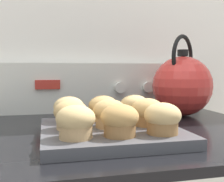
# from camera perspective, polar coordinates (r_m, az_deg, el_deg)

# --- Properties ---
(wall_back) EXTENTS (8.00, 0.05, 2.40)m
(wall_back) POSITION_cam_1_polar(r_m,az_deg,el_deg) (1.05, -3.44, 11.99)
(wall_back) COLOR white
(wall_back) RESTS_ON ground_plane
(control_panel) EXTENTS (0.77, 0.07, 0.17)m
(control_panel) POSITION_cam_1_polar(r_m,az_deg,el_deg) (0.99, -2.76, 0.75)
(control_panel) COLOR silver
(control_panel) RESTS_ON stove_range
(muffin_pan) EXTENTS (0.29, 0.29, 0.02)m
(muffin_pan) POSITION_cam_1_polar(r_m,az_deg,el_deg) (0.62, -0.44, -8.33)
(muffin_pan) COLOR #4C4C51
(muffin_pan) RESTS_ON stove_range
(muffin_r0_c0) EXTENTS (0.07, 0.07, 0.06)m
(muffin_r0_c0) POSITION_cam_1_polar(r_m,az_deg,el_deg) (0.52, -7.38, -6.25)
(muffin_r0_c0) COLOR tan
(muffin_r0_c0) RESTS_ON muffin_pan
(muffin_r0_c1) EXTENTS (0.07, 0.07, 0.06)m
(muffin_r0_c1) POSITION_cam_1_polar(r_m,az_deg,el_deg) (0.53, 1.58, -5.96)
(muffin_r0_c1) COLOR olive
(muffin_r0_c1) RESTS_ON muffin_pan
(muffin_r0_c2) EXTENTS (0.07, 0.07, 0.06)m
(muffin_r0_c2) POSITION_cam_1_polar(r_m,az_deg,el_deg) (0.56, 10.23, -5.50)
(muffin_r0_c2) COLOR olive
(muffin_r0_c2) RESTS_ON muffin_pan
(muffin_r1_c0) EXTENTS (0.07, 0.07, 0.06)m
(muffin_r1_c0) POSITION_cam_1_polar(r_m,az_deg,el_deg) (0.60, -8.34, -4.81)
(muffin_r1_c0) COLOR tan
(muffin_r1_c0) RESTS_ON muffin_pan
(muffin_r1_c1) EXTENTS (0.07, 0.07, 0.06)m
(muffin_r1_c1) POSITION_cam_1_polar(r_m,az_deg,el_deg) (0.61, -0.50, -4.57)
(muffin_r1_c1) COLOR tan
(muffin_r1_c1) RESTS_ON muffin_pan
(muffin_r1_c2) EXTENTS (0.07, 0.07, 0.06)m
(muffin_r1_c2) POSITION_cam_1_polar(r_m,az_deg,el_deg) (0.64, 7.20, -4.26)
(muffin_r1_c2) COLOR olive
(muffin_r1_c2) RESTS_ON muffin_pan
(muffin_r2_c0) EXTENTS (0.07, 0.07, 0.06)m
(muffin_r2_c0) POSITION_cam_1_polar(r_m,az_deg,el_deg) (0.68, -8.75, -3.69)
(muffin_r2_c0) COLOR tan
(muffin_r2_c0) RESTS_ON muffin_pan
(muffin_r2_c1) EXTENTS (0.07, 0.07, 0.06)m
(muffin_r2_c1) POSITION_cam_1_polar(r_m,az_deg,el_deg) (0.70, -1.82, -3.46)
(muffin_r2_c1) COLOR tan
(muffin_r2_c1) RESTS_ON muffin_pan
(muffin_r2_c2) EXTENTS (0.07, 0.07, 0.06)m
(muffin_r2_c2) POSITION_cam_1_polar(r_m,az_deg,el_deg) (0.72, 4.56, -3.25)
(muffin_r2_c2) COLOR olive
(muffin_r2_c2) RESTS_ON muffin_pan
(tea_kettle) EXTENTS (0.21, 0.19, 0.26)m
(tea_kettle) POSITION_cam_1_polar(r_m,az_deg,el_deg) (0.92, 14.11, 1.24)
(tea_kettle) COLOR red
(tea_kettle) RESTS_ON stove_range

